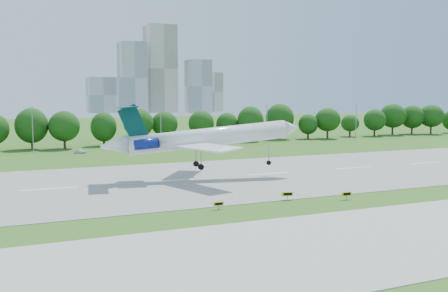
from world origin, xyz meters
The scene contains 11 objects.
ground centered at (0.00, 0.00, 0.00)m, with size 600.00×600.00×0.00m, color #305717.
runway centered at (0.00, 25.00, 0.04)m, with size 400.00×45.00×0.08m, color gray.
taxiway centered at (0.00, -18.00, 0.04)m, with size 400.00×23.00×0.08m, color #ADADA8.
tree_line centered at (0.00, 92.00, 6.19)m, with size 288.40×8.40×10.40m.
light_poles centered at (-2.50, 82.00, 6.34)m, with size 175.90×0.25×12.19m.
skyline centered at (100.16, 390.61, 30.46)m, with size 127.00×52.00×80.00m.
airliner centered at (5.80, 25.26, 7.52)m, with size 37.08×26.67×11.75m.
taxi_sign_left centered at (-0.45, 1.09, 0.74)m, with size 1.44×0.22×1.01m.
taxi_sign_centre centered at (18.98, -0.50, 0.84)m, with size 1.62×0.27×1.14m.
taxi_sign_right centered at (10.97, 2.70, 0.86)m, with size 1.66×0.57×1.17m.
service_vehicle_b centered at (-8.76, 75.68, 0.55)m, with size 1.31×3.25×1.11m, color white.
Camera 1 is at (-25.37, -58.78, 14.92)m, focal length 40.00 mm.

